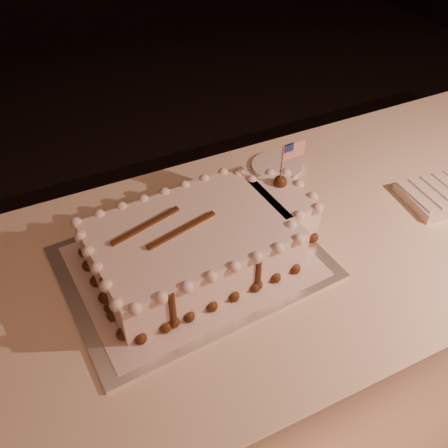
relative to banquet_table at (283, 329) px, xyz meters
name	(u,v)px	position (x,y,z in m)	size (l,w,h in m)	color
banquet_table	(283,329)	(0.00, 0.00, 0.00)	(2.40, 0.80, 0.75)	#FFE3C5
cake_board	(193,262)	(-0.26, 0.03, 0.38)	(0.57, 0.43, 0.01)	white
doily	(192,261)	(-0.26, 0.03, 0.38)	(0.51, 0.39, 0.00)	white
sheet_cake	(203,240)	(-0.23, 0.03, 0.44)	(0.54, 0.33, 0.21)	white
napkin_stack	(443,194)	(0.43, -0.05, 0.39)	(0.22, 0.17, 0.03)	silver
side_plate	(277,166)	(0.11, 0.27, 0.38)	(0.14, 0.14, 0.01)	white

